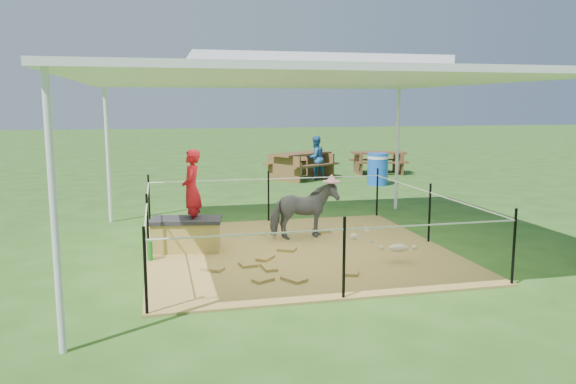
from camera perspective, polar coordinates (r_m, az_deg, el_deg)
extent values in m
plane|color=#2D5919|center=(8.83, 0.90, -6.05)|extent=(90.00, 90.00, 0.00)
cube|color=brown|center=(8.83, 0.90, -5.95)|extent=(4.60, 4.60, 0.03)
cylinder|color=silver|center=(11.35, -17.84, 3.54)|extent=(0.07, 0.07, 2.60)
cylinder|color=silver|center=(12.41, 11.04, 4.24)|extent=(0.07, 0.07, 2.60)
cylinder|color=silver|center=(5.44, -22.66, -2.21)|extent=(0.07, 0.07, 2.60)
cube|color=white|center=(8.54, 0.94, 11.33)|extent=(6.30, 6.30, 0.08)
cube|color=white|center=(8.54, 0.94, 12.33)|extent=(3.30, 3.30, 0.22)
cylinder|color=black|center=(10.67, -13.93, -0.94)|extent=(0.04, 0.04, 1.00)
cylinder|color=black|center=(10.87, -1.99, -0.50)|extent=(0.04, 0.04, 1.00)
cylinder|color=black|center=(11.52, 9.05, -0.07)|extent=(0.04, 0.04, 1.00)
cylinder|color=black|center=(8.46, -14.06, -3.50)|extent=(0.04, 0.04, 1.00)
cylinder|color=black|center=(9.51, 14.18, -2.15)|extent=(0.04, 0.04, 1.00)
cylinder|color=black|center=(6.28, -14.29, -7.86)|extent=(0.04, 0.04, 1.00)
cylinder|color=black|center=(6.62, 5.71, -6.75)|extent=(0.04, 0.04, 1.00)
cylinder|color=black|center=(7.63, 21.97, -5.25)|extent=(0.04, 0.04, 1.00)
cylinder|color=white|center=(10.82, -2.00, 1.33)|extent=(4.50, 0.02, 0.02)
cylinder|color=white|center=(6.53, 5.76, -3.80)|extent=(4.50, 0.02, 0.02)
cylinder|color=white|center=(9.45, 14.26, -0.06)|extent=(0.02, 4.50, 0.02)
cylinder|color=white|center=(8.40, -14.15, -1.17)|extent=(0.02, 4.50, 0.02)
cube|color=olive|center=(8.87, -10.28, -4.43)|extent=(1.09, 0.67, 0.45)
cube|color=black|center=(8.82, -10.33, -2.82)|extent=(1.16, 0.74, 0.06)
imported|color=red|center=(8.72, -9.78, 0.94)|extent=(0.36, 0.49, 1.22)
cylinder|color=#1B7B25|center=(8.45, -13.85, -5.82)|extent=(0.09, 0.09, 0.28)
imported|color=#4F5055|center=(9.43, 1.61, -1.93)|extent=(1.19, 0.67, 0.95)
cylinder|color=pink|center=(9.35, 1.62, 1.35)|extent=(0.30, 0.30, 0.14)
cylinder|color=blue|center=(16.11, 9.10, 2.31)|extent=(0.62, 0.62, 0.90)
cube|color=#52311C|center=(17.22, 1.35, 2.68)|extent=(2.37, 2.20, 0.80)
cube|color=brown|center=(18.79, 9.14, 2.96)|extent=(1.89, 1.49, 0.72)
imported|color=#2C65A8|center=(17.12, 2.80, 3.49)|extent=(0.78, 0.71, 1.31)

